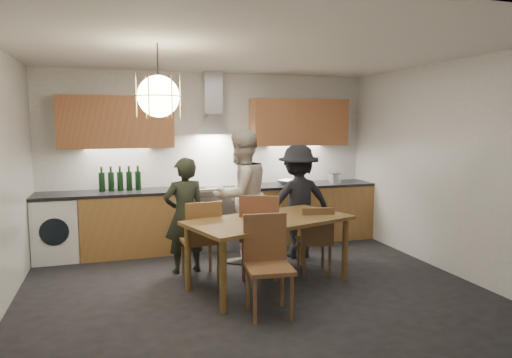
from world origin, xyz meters
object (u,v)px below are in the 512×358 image
object	(u,v)px
person_mid	(241,196)
dining_table	(269,226)
person_left	(185,215)
mixing_bowl	(288,182)
wine_bottles	(120,179)
chair_back_left	(202,235)
stock_pot	(335,178)
person_right	(298,201)
chair_front	(267,257)

from	to	relation	value
person_mid	dining_table	bearing A→B (deg)	68.17
person_left	mixing_bowl	size ratio (longest dim) A/B	4.65
person_mid	wine_bottles	xyz separation A→B (m)	(-1.53, 0.87, 0.19)
person_left	chair_back_left	bearing A→B (deg)	104.20
dining_table	stock_pot	bearing A→B (deg)	28.27
dining_table	chair_back_left	bearing A→B (deg)	133.36
dining_table	person_right	xyz separation A→B (m)	(0.75, 0.95, 0.09)
chair_back_left	person_left	bearing A→B (deg)	-72.63
person_left	wine_bottles	bearing A→B (deg)	-64.32
chair_back_left	wine_bottles	xyz separation A→B (m)	(-0.88, 1.47, 0.53)
chair_front	chair_back_left	bearing A→B (deg)	117.61
wine_bottles	dining_table	bearing A→B (deg)	-49.66
stock_pot	wine_bottles	world-z (taller)	wine_bottles
chair_back_left	mixing_bowl	distance (m)	2.14
chair_back_left	stock_pot	size ratio (longest dim) A/B	4.76
chair_back_left	person_right	bearing A→B (deg)	-163.40
person_left	stock_pot	world-z (taller)	person_left
person_left	person_right	size ratio (longest dim) A/B	0.92
dining_table	mixing_bowl	distance (m)	1.99
person_left	mixing_bowl	distance (m)	2.03
mixing_bowl	stock_pot	size ratio (longest dim) A/B	1.54
mixing_bowl	chair_front	bearing A→B (deg)	-115.48
dining_table	chair_front	world-z (taller)	chair_front
dining_table	wine_bottles	size ratio (longest dim) A/B	3.55
person_left	person_right	bearing A→B (deg)	179.65
chair_back_left	person_left	world-z (taller)	person_left
dining_table	person_mid	xyz separation A→B (m)	(-0.05, 0.99, 0.20)
person_left	stock_pot	size ratio (longest dim) A/B	7.19
chair_back_left	person_right	xyz separation A→B (m)	(1.45, 0.56, 0.23)
person_right	wine_bottles	world-z (taller)	person_right
person_left	person_mid	distance (m)	0.85
dining_table	mixing_bowl	size ratio (longest dim) A/B	6.58
chair_front	stock_pot	xyz separation A→B (m)	(2.00, 2.49, 0.42)
dining_table	person_mid	size ratio (longest dim) A/B	1.14
chair_front	wine_bottles	distance (m)	2.92
chair_back_left	stock_pot	distance (m)	2.84
person_left	mixing_bowl	bearing A→B (deg)	-157.86
chair_front	stock_pot	size ratio (longest dim) A/B	4.81
wine_bottles	person_mid	bearing A→B (deg)	-29.55
person_right	wine_bottles	size ratio (longest dim) A/B	2.72
chair_back_left	stock_pot	xyz separation A→B (m)	(2.44, 1.40, 0.43)
person_left	mixing_bowl	world-z (taller)	person_left
chair_front	mixing_bowl	bearing A→B (deg)	70.22
chair_back_left	person_right	size ratio (longest dim) A/B	0.61
person_right	stock_pot	xyz separation A→B (m)	(0.99, 0.84, 0.19)
dining_table	person_right	world-z (taller)	person_right
person_mid	wine_bottles	world-z (taller)	person_mid
chair_back_left	chair_front	xyz separation A→B (m)	(0.44, -1.09, 0.01)
person_mid	mixing_bowl	size ratio (longest dim) A/B	5.74
dining_table	person_left	distance (m)	1.13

